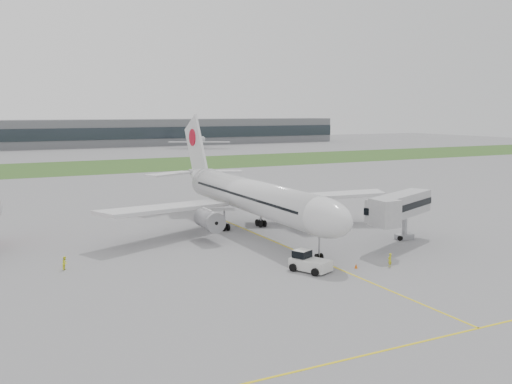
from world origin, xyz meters
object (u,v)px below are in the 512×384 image
jet_bridge (398,207)px  ground_crew_near (390,260)px  airliner (249,195)px  pushback_tug (308,262)px

jet_bridge → ground_crew_near: bearing=-158.8°
ground_crew_near → jet_bridge: bearing=-150.6°
airliner → ground_crew_near: bearing=-77.0°
airliner → jet_bridge: airliner is taller
pushback_tug → airliner: bearing=57.1°
pushback_tug → jet_bridge: jet_bridge is taller
jet_bridge → ground_crew_near: jet_bridge is taller
pushback_tug → ground_crew_near: pushback_tug is taller
pushback_tug → jet_bridge: 19.09m
airliner → pushback_tug: size_ratio=10.37×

